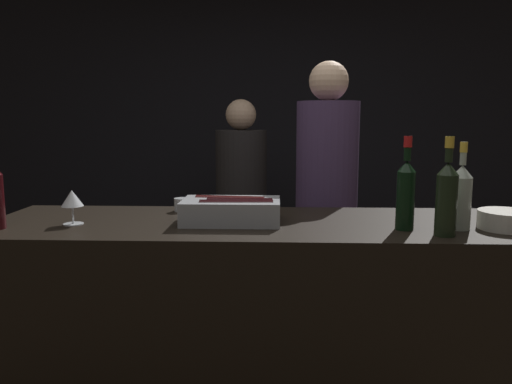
{
  "coord_description": "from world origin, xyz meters",
  "views": [
    {
      "loc": [
        0.08,
        -1.7,
        1.5
      ],
      "look_at": [
        0.0,
        0.38,
        1.19
      ],
      "focal_mm": 35.0,
      "sensor_mm": 36.0,
      "label": 1
    }
  ],
  "objects_px": {
    "red_wine_bottle_burgundy": "(406,192)",
    "person_blond_tee": "(241,203)",
    "wine_glass": "(72,200)",
    "champagne_bottle": "(447,196)",
    "ice_bin_with_bottles": "(232,210)",
    "person_in_hoodie": "(326,208)",
    "rose_wine_bottle": "(461,195)",
    "bowl_white": "(506,219)",
    "candle_votive": "(182,205)"
  },
  "relations": [
    {
      "from": "red_wine_bottle_burgundy",
      "to": "person_blond_tee",
      "type": "distance_m",
      "value": 1.74
    },
    {
      "from": "wine_glass",
      "to": "champagne_bottle",
      "type": "distance_m",
      "value": 1.45
    },
    {
      "from": "person_blond_tee",
      "to": "ice_bin_with_bottles",
      "type": "bearing_deg",
      "value": -50.44
    },
    {
      "from": "red_wine_bottle_burgundy",
      "to": "champagne_bottle",
      "type": "distance_m",
      "value": 0.16
    },
    {
      "from": "ice_bin_with_bottles",
      "to": "person_in_hoodie",
      "type": "height_order",
      "value": "person_in_hoodie"
    },
    {
      "from": "ice_bin_with_bottles",
      "to": "rose_wine_bottle",
      "type": "xyz_separation_m",
      "value": [
        0.89,
        -0.09,
        0.08
      ]
    },
    {
      "from": "bowl_white",
      "to": "wine_glass",
      "type": "bearing_deg",
      "value": 179.39
    },
    {
      "from": "rose_wine_bottle",
      "to": "bowl_white",
      "type": "bearing_deg",
      "value": 3.4
    },
    {
      "from": "candle_votive",
      "to": "rose_wine_bottle",
      "type": "xyz_separation_m",
      "value": [
        1.15,
        -0.34,
        0.1
      ]
    },
    {
      "from": "rose_wine_bottle",
      "to": "person_blond_tee",
      "type": "bearing_deg",
      "value": 122.09
    },
    {
      "from": "ice_bin_with_bottles",
      "to": "candle_votive",
      "type": "relative_size",
      "value": 5.72
    },
    {
      "from": "wine_glass",
      "to": "candle_votive",
      "type": "relative_size",
      "value": 2.01
    },
    {
      "from": "champagne_bottle",
      "to": "rose_wine_bottle",
      "type": "distance_m",
      "value": 0.15
    },
    {
      "from": "ice_bin_with_bottles",
      "to": "person_blond_tee",
      "type": "xyz_separation_m",
      "value": [
        -0.06,
        1.44,
        -0.22
      ]
    },
    {
      "from": "ice_bin_with_bottles",
      "to": "person_blond_tee",
      "type": "height_order",
      "value": "person_blond_tee"
    },
    {
      "from": "ice_bin_with_bottles",
      "to": "person_in_hoodie",
      "type": "xyz_separation_m",
      "value": [
        0.46,
        0.68,
        -0.11
      ]
    },
    {
      "from": "bowl_white",
      "to": "person_in_hoodie",
      "type": "xyz_separation_m",
      "value": [
        -0.62,
        0.76,
        -0.1
      ]
    },
    {
      "from": "candle_votive",
      "to": "person_in_hoodie",
      "type": "height_order",
      "value": "person_in_hoodie"
    },
    {
      "from": "rose_wine_bottle",
      "to": "red_wine_bottle_burgundy",
      "type": "bearing_deg",
      "value": -176.06
    },
    {
      "from": "wine_glass",
      "to": "person_in_hoodie",
      "type": "xyz_separation_m",
      "value": [
        1.1,
        0.74,
        -0.16
      ]
    },
    {
      "from": "person_in_hoodie",
      "to": "wine_glass",
      "type": "bearing_deg",
      "value": 81.8
    },
    {
      "from": "wine_glass",
      "to": "champagne_bottle",
      "type": "bearing_deg",
      "value": -5.58
    },
    {
      "from": "wine_glass",
      "to": "person_in_hoodie",
      "type": "distance_m",
      "value": 1.34
    },
    {
      "from": "wine_glass",
      "to": "red_wine_bottle_burgundy",
      "type": "xyz_separation_m",
      "value": [
        1.32,
        -0.04,
        0.05
      ]
    },
    {
      "from": "bowl_white",
      "to": "red_wine_bottle_burgundy",
      "type": "xyz_separation_m",
      "value": [
        -0.4,
        -0.03,
        0.11
      ]
    },
    {
      "from": "bowl_white",
      "to": "champagne_bottle",
      "type": "relative_size",
      "value": 0.59
    },
    {
      "from": "rose_wine_bottle",
      "to": "person_blond_tee",
      "type": "xyz_separation_m",
      "value": [
        -0.96,
        1.52,
        -0.3
      ]
    },
    {
      "from": "red_wine_bottle_burgundy",
      "to": "rose_wine_bottle",
      "type": "height_order",
      "value": "red_wine_bottle_burgundy"
    },
    {
      "from": "candle_votive",
      "to": "red_wine_bottle_burgundy",
      "type": "bearing_deg",
      "value": -20.77
    },
    {
      "from": "bowl_white",
      "to": "rose_wine_bottle",
      "type": "distance_m",
      "value": 0.21
    },
    {
      "from": "candle_votive",
      "to": "bowl_white",
      "type": "bearing_deg",
      "value": -13.85
    },
    {
      "from": "candle_votive",
      "to": "person_in_hoodie",
      "type": "xyz_separation_m",
      "value": [
        0.71,
        0.43,
        -0.09
      ]
    },
    {
      "from": "person_in_hoodie",
      "to": "red_wine_bottle_burgundy",
      "type": "bearing_deg",
      "value": 153.58
    },
    {
      "from": "bowl_white",
      "to": "person_in_hoodie",
      "type": "height_order",
      "value": "person_in_hoodie"
    },
    {
      "from": "rose_wine_bottle",
      "to": "champagne_bottle",
      "type": "bearing_deg",
      "value": -129.6
    },
    {
      "from": "person_blond_tee",
      "to": "bowl_white",
      "type": "bearing_deg",
      "value": -15.89
    },
    {
      "from": "red_wine_bottle_burgundy",
      "to": "champagne_bottle",
      "type": "relative_size",
      "value": 0.99
    },
    {
      "from": "ice_bin_with_bottles",
      "to": "bowl_white",
      "type": "relative_size",
      "value": 1.88
    },
    {
      "from": "bowl_white",
      "to": "ice_bin_with_bottles",
      "type": "bearing_deg",
      "value": 175.96
    },
    {
      "from": "wine_glass",
      "to": "person_blond_tee",
      "type": "relative_size",
      "value": 0.09
    },
    {
      "from": "rose_wine_bottle",
      "to": "person_in_hoodie",
      "type": "relative_size",
      "value": 0.19
    },
    {
      "from": "bowl_white",
      "to": "wine_glass",
      "type": "relative_size",
      "value": 1.51
    },
    {
      "from": "ice_bin_with_bottles",
      "to": "champagne_bottle",
      "type": "bearing_deg",
      "value": -13.97
    },
    {
      "from": "ice_bin_with_bottles",
      "to": "person_blond_tee",
      "type": "relative_size",
      "value": 0.25
    },
    {
      "from": "candle_votive",
      "to": "red_wine_bottle_burgundy",
      "type": "distance_m",
      "value": 1.01
    },
    {
      "from": "person_in_hoodie",
      "to": "person_blond_tee",
      "type": "relative_size",
      "value": 1.1
    },
    {
      "from": "rose_wine_bottle",
      "to": "wine_glass",
      "type": "bearing_deg",
      "value": 178.91
    },
    {
      "from": "ice_bin_with_bottles",
      "to": "bowl_white",
      "type": "xyz_separation_m",
      "value": [
        1.08,
        -0.08,
        -0.02
      ]
    },
    {
      "from": "red_wine_bottle_burgundy",
      "to": "rose_wine_bottle",
      "type": "relative_size",
      "value": 1.07
    },
    {
      "from": "wine_glass",
      "to": "person_blond_tee",
      "type": "bearing_deg",
      "value": 68.68
    }
  ]
}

